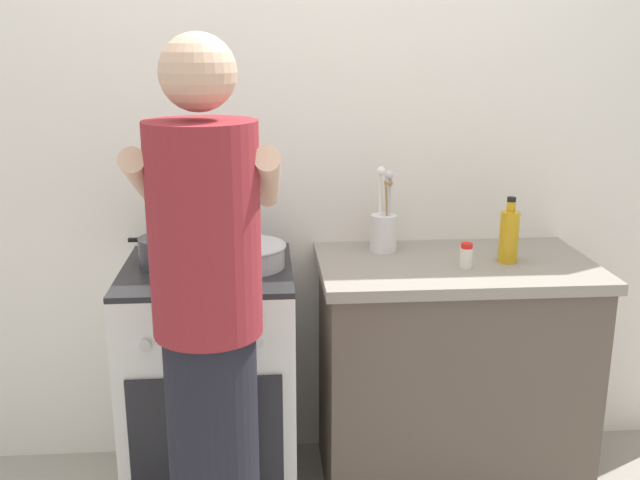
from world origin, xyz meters
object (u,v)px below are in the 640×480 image
Objects in this scene: oil_bottle at (509,235)px; mixing_bowl at (246,254)px; utensil_crock at (384,227)px; pot at (168,251)px; stove_range at (212,383)px; spice_bottle at (466,256)px; person at (210,344)px.

mixing_bowl is at bearing 179.03° from oil_bottle.
pot is at bearing -171.34° from utensil_crock.
stove_range is 0.87m from utensil_crock.
spice_bottle is (1.05, -0.12, -0.01)m from pot.
utensil_crock is 0.46m from oil_bottle.
spice_bottle is (0.91, -0.08, 0.49)m from stove_range.
stove_range is 0.52m from mixing_bowl.
person reaches higher than stove_range.
pot is at bearing 173.69° from spice_bottle.
oil_bottle is at bearing -0.89° from stove_range.
pot is 2.98× the size of spice_bottle.
person is (0.05, -0.59, 0.41)m from stove_range.
oil_bottle is at bearing -2.70° from pot.
oil_bottle is 1.19m from person.
mixing_bowl is at bearing -8.48° from pot.
mixing_bowl is 0.17× the size of person.
mixing_bowl is at bearing 81.05° from person.
mixing_bowl is 1.19× the size of oil_bottle.
stove_range is 9.95× the size of spice_bottle.
oil_bottle is 0.14× the size of person.
utensil_crock reaches higher than spice_bottle.
person reaches higher than pot.
oil_bottle reaches higher than stove_range.
pot is at bearing 163.74° from stove_range.
person is at bearing -85.39° from stove_range.
spice_bottle is at bearing -6.31° from pot.
spice_bottle is 0.19m from oil_bottle.
utensil_crock is at bearing 8.66° from pot.
mixing_bowl is 3.16× the size of spice_bottle.
person is at bearing -129.12° from utensil_crock.
stove_range is at bearing -16.26° from pot.
mixing_bowl is (0.28, -0.04, -0.00)m from pot.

